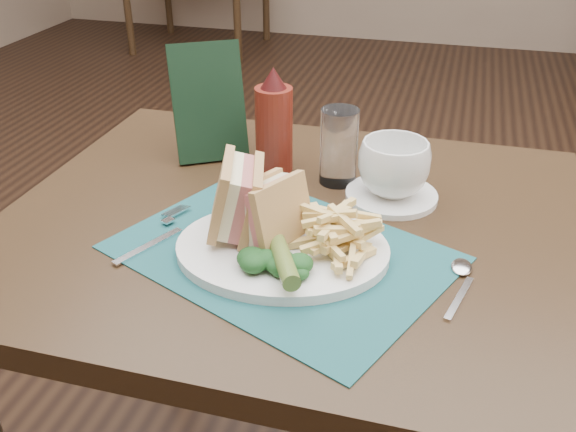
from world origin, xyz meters
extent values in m
plane|color=black|center=(0.00, 0.00, 0.00)|extent=(7.00, 7.00, 0.00)
plane|color=gray|center=(0.00, 3.50, 0.00)|extent=(6.00, 0.00, 6.00)
cube|color=#184C4F|center=(0.01, -0.60, 0.75)|extent=(0.53, 0.47, 0.00)
cylinder|color=#4D6325|center=(0.03, -0.67, 0.79)|extent=(0.08, 0.12, 0.03)
cylinder|color=white|center=(0.14, -0.40, 0.76)|extent=(0.15, 0.15, 0.01)
imported|color=white|center=(0.14, -0.40, 0.81)|extent=(0.16, 0.16, 0.09)
cylinder|color=white|center=(0.04, -0.36, 0.81)|extent=(0.08, 0.08, 0.13)
cube|color=black|center=(-0.21, -0.31, 0.85)|extent=(0.15, 0.13, 0.21)
camera|label=1|loc=(0.22, -1.33, 1.25)|focal=40.00mm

